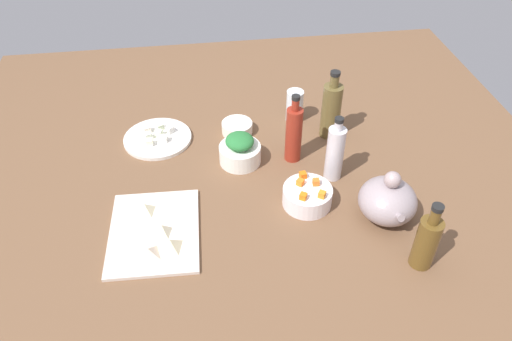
{
  "coord_description": "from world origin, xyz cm",
  "views": [
    {
      "loc": [
        108.12,
        -15.37,
        101.65
      ],
      "look_at": [
        0.0,
        0.0,
        8.0
      ],
      "focal_mm": 34.51,
      "sensor_mm": 36.0,
      "label": 1
    }
  ],
  "objects_px": {
    "bowl_small_side": "(237,128)",
    "bottle_0": "(294,133)",
    "plate_tofu": "(158,138)",
    "bottle_1": "(331,109)",
    "cutting_board": "(154,232)",
    "bottle_3": "(427,241)",
    "teapot": "(388,200)",
    "drinking_glass_0": "(295,106)",
    "bowl_carrots": "(307,196)",
    "bottle_2": "(335,152)",
    "bowl_greens": "(240,154)"
  },
  "relations": [
    {
      "from": "bottle_0",
      "to": "drinking_glass_0",
      "type": "distance_m",
      "value": 0.22
    },
    {
      "from": "bowl_greens",
      "to": "teapot",
      "type": "distance_m",
      "value": 0.47
    },
    {
      "from": "cutting_board",
      "to": "bottle_3",
      "type": "height_order",
      "value": "bottle_3"
    },
    {
      "from": "cutting_board",
      "to": "bottle_3",
      "type": "bearing_deg",
      "value": 73.62
    },
    {
      "from": "plate_tofu",
      "to": "cutting_board",
      "type": "bearing_deg",
      "value": -0.71
    },
    {
      "from": "bowl_carrots",
      "to": "bowl_greens",
      "type": "bearing_deg",
      "value": -142.15
    },
    {
      "from": "bowl_carrots",
      "to": "teapot",
      "type": "relative_size",
      "value": 0.79
    },
    {
      "from": "plate_tofu",
      "to": "drinking_glass_0",
      "type": "distance_m",
      "value": 0.48
    },
    {
      "from": "bottle_1",
      "to": "cutting_board",
      "type": "bearing_deg",
      "value": -57.26
    },
    {
      "from": "plate_tofu",
      "to": "bowl_small_side",
      "type": "distance_m",
      "value": 0.27
    },
    {
      "from": "bowl_small_side",
      "to": "bowl_greens",
      "type": "bearing_deg",
      "value": -2.96
    },
    {
      "from": "bowl_small_side",
      "to": "bottle_2",
      "type": "xyz_separation_m",
      "value": [
        0.26,
        0.26,
        0.07
      ]
    },
    {
      "from": "bottle_2",
      "to": "plate_tofu",
      "type": "bearing_deg",
      "value": -116.12
    },
    {
      "from": "bottle_0",
      "to": "bowl_carrots",
      "type": "bearing_deg",
      "value": 0.11
    },
    {
      "from": "bottle_1",
      "to": "bottle_2",
      "type": "xyz_separation_m",
      "value": [
        0.21,
        -0.04,
        -0.01
      ]
    },
    {
      "from": "bowl_carrots",
      "to": "bowl_small_side",
      "type": "xyz_separation_m",
      "value": [
        -0.37,
        -0.16,
        -0.01
      ]
    },
    {
      "from": "bottle_2",
      "to": "bottle_0",
      "type": "bearing_deg",
      "value": -134.82
    },
    {
      "from": "bowl_small_side",
      "to": "bottle_0",
      "type": "bearing_deg",
      "value": 44.2
    },
    {
      "from": "cutting_board",
      "to": "bottle_0",
      "type": "bearing_deg",
      "value": 121.39
    },
    {
      "from": "bottle_0",
      "to": "bottle_3",
      "type": "relative_size",
      "value": 1.14
    },
    {
      "from": "teapot",
      "to": "bottle_3",
      "type": "distance_m",
      "value": 0.17
    },
    {
      "from": "bottle_2",
      "to": "drinking_glass_0",
      "type": "xyz_separation_m",
      "value": [
        -0.31,
        -0.05,
        -0.04
      ]
    },
    {
      "from": "bottle_1",
      "to": "bottle_3",
      "type": "distance_m",
      "value": 0.57
    },
    {
      "from": "bottle_0",
      "to": "drinking_glass_0",
      "type": "bearing_deg",
      "value": 167.21
    },
    {
      "from": "cutting_board",
      "to": "bottle_0",
      "type": "height_order",
      "value": "bottle_0"
    },
    {
      "from": "bowl_small_side",
      "to": "bottle_3",
      "type": "distance_m",
      "value": 0.74
    },
    {
      "from": "plate_tofu",
      "to": "bottle_1",
      "type": "bearing_deg",
      "value": 85.11
    },
    {
      "from": "bottle_0",
      "to": "bottle_1",
      "type": "xyz_separation_m",
      "value": [
        -0.11,
        0.15,
        0.0
      ]
    },
    {
      "from": "cutting_board",
      "to": "bottle_1",
      "type": "height_order",
      "value": "bottle_1"
    },
    {
      "from": "bottle_0",
      "to": "bowl_greens",
      "type": "bearing_deg",
      "value": -92.25
    },
    {
      "from": "teapot",
      "to": "bowl_small_side",
      "type": "bearing_deg",
      "value": -141.29
    },
    {
      "from": "bottle_1",
      "to": "drinking_glass_0",
      "type": "bearing_deg",
      "value": -136.12
    },
    {
      "from": "bowl_carrots",
      "to": "teapot",
      "type": "height_order",
      "value": "teapot"
    },
    {
      "from": "bowl_small_side",
      "to": "teapot",
      "type": "relative_size",
      "value": 0.58
    },
    {
      "from": "bottle_0",
      "to": "plate_tofu",
      "type": "bearing_deg",
      "value": -110.24
    },
    {
      "from": "plate_tofu",
      "to": "bottle_0",
      "type": "bearing_deg",
      "value": 69.76
    },
    {
      "from": "bottle_2",
      "to": "drinking_glass_0",
      "type": "relative_size",
      "value": 1.88
    },
    {
      "from": "bowl_greens",
      "to": "bowl_small_side",
      "type": "bearing_deg",
      "value": 177.04
    },
    {
      "from": "bowl_carrots",
      "to": "bottle_0",
      "type": "distance_m",
      "value": 0.22
    },
    {
      "from": "cutting_board",
      "to": "teapot",
      "type": "relative_size",
      "value": 1.69
    },
    {
      "from": "plate_tofu",
      "to": "bowl_carrots",
      "type": "xyz_separation_m",
      "value": [
        0.36,
        0.42,
        0.02
      ]
    },
    {
      "from": "plate_tofu",
      "to": "teapot",
      "type": "bearing_deg",
      "value": 54.7
    },
    {
      "from": "cutting_board",
      "to": "plate_tofu",
      "type": "bearing_deg",
      "value": 179.29
    },
    {
      "from": "plate_tofu",
      "to": "bottle_1",
      "type": "relative_size",
      "value": 0.94
    },
    {
      "from": "bowl_small_side",
      "to": "cutting_board",
      "type": "bearing_deg",
      "value": -32.63
    },
    {
      "from": "bottle_0",
      "to": "cutting_board",
      "type": "bearing_deg",
      "value": -58.61
    },
    {
      "from": "teapot",
      "to": "bottle_2",
      "type": "relative_size",
      "value": 0.83
    },
    {
      "from": "cutting_board",
      "to": "bottle_3",
      "type": "xyz_separation_m",
      "value": [
        0.2,
        0.67,
        0.08
      ]
    },
    {
      "from": "plate_tofu",
      "to": "bottle_2",
      "type": "height_order",
      "value": "bottle_2"
    },
    {
      "from": "bowl_carrots",
      "to": "bottle_0",
      "type": "xyz_separation_m",
      "value": [
        -0.21,
        -0.0,
        0.07
      ]
    }
  ]
}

